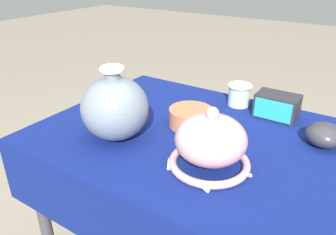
{
  "coord_description": "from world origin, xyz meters",
  "views": [
    {
      "loc": [
        0.45,
        -0.85,
        1.29
      ],
      "look_at": [
        -0.03,
        -0.11,
        0.85
      ],
      "focal_mm": 35.0,
      "sensor_mm": 36.0,
      "label": 1
    }
  ],
  "objects_px": {
    "vase_dome_bell": "(210,144)",
    "cup_wide_celadon": "(239,94)",
    "mosaic_tile_box": "(277,106)",
    "pot_squat_terracotta": "(191,117)",
    "vase_tall_bulbous": "(115,108)",
    "bowl_shallow_charcoal": "(325,135)"
  },
  "relations": [
    {
      "from": "vase_tall_bulbous",
      "to": "pot_squat_terracotta",
      "type": "distance_m",
      "value": 0.27
    },
    {
      "from": "cup_wide_celadon",
      "to": "mosaic_tile_box",
      "type": "bearing_deg",
      "value": -10.1
    },
    {
      "from": "vase_dome_bell",
      "to": "cup_wide_celadon",
      "type": "height_order",
      "value": "vase_dome_bell"
    },
    {
      "from": "mosaic_tile_box",
      "to": "cup_wide_celadon",
      "type": "height_order",
      "value": "same"
    },
    {
      "from": "pot_squat_terracotta",
      "to": "bowl_shallow_charcoal",
      "type": "bearing_deg",
      "value": 14.44
    },
    {
      "from": "vase_dome_bell",
      "to": "cup_wide_celadon",
      "type": "distance_m",
      "value": 0.46
    },
    {
      "from": "mosaic_tile_box",
      "to": "cup_wide_celadon",
      "type": "bearing_deg",
      "value": 170.38
    },
    {
      "from": "bowl_shallow_charcoal",
      "to": "pot_squat_terracotta",
      "type": "distance_m",
      "value": 0.42
    },
    {
      "from": "vase_tall_bulbous",
      "to": "bowl_shallow_charcoal",
      "type": "height_order",
      "value": "vase_tall_bulbous"
    },
    {
      "from": "mosaic_tile_box",
      "to": "vase_dome_bell",
      "type": "bearing_deg",
      "value": -97.7
    },
    {
      "from": "cup_wide_celadon",
      "to": "bowl_shallow_charcoal",
      "type": "height_order",
      "value": "cup_wide_celadon"
    },
    {
      "from": "bowl_shallow_charcoal",
      "to": "vase_tall_bulbous",
      "type": "bearing_deg",
      "value": -151.54
    },
    {
      "from": "vase_tall_bulbous",
      "to": "vase_dome_bell",
      "type": "xyz_separation_m",
      "value": [
        0.33,
        0.02,
        -0.03
      ]
    },
    {
      "from": "cup_wide_celadon",
      "to": "pot_squat_terracotta",
      "type": "bearing_deg",
      "value": -105.57
    },
    {
      "from": "cup_wide_celadon",
      "to": "bowl_shallow_charcoal",
      "type": "xyz_separation_m",
      "value": [
        0.34,
        -0.15,
        -0.01
      ]
    },
    {
      "from": "pot_squat_terracotta",
      "to": "mosaic_tile_box",
      "type": "bearing_deg",
      "value": 45.37
    },
    {
      "from": "mosaic_tile_box",
      "to": "pot_squat_terracotta",
      "type": "relative_size",
      "value": 1.0
    },
    {
      "from": "cup_wide_celadon",
      "to": "vase_dome_bell",
      "type": "bearing_deg",
      "value": -77.94
    },
    {
      "from": "vase_dome_bell",
      "to": "mosaic_tile_box",
      "type": "height_order",
      "value": "vase_dome_bell"
    },
    {
      "from": "vase_tall_bulbous",
      "to": "vase_dome_bell",
      "type": "bearing_deg",
      "value": 2.65
    },
    {
      "from": "vase_dome_bell",
      "to": "cup_wide_celadon",
      "type": "relative_size",
      "value": 2.48
    },
    {
      "from": "vase_dome_bell",
      "to": "bowl_shallow_charcoal",
      "type": "xyz_separation_m",
      "value": [
        0.24,
        0.29,
        -0.04
      ]
    }
  ]
}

